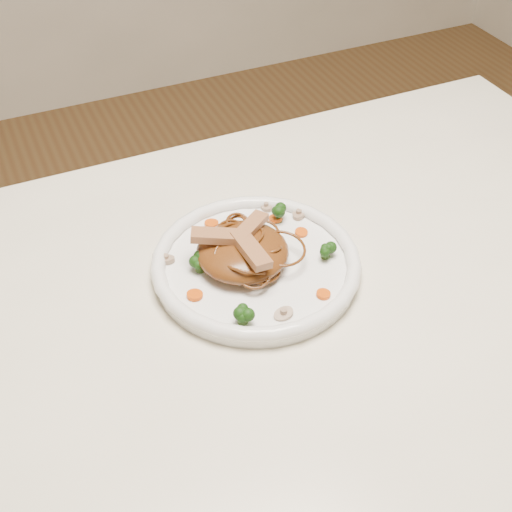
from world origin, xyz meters
name	(u,v)px	position (x,y,z in m)	size (l,w,h in m)	color
table	(300,338)	(0.00, 0.00, 0.65)	(1.20, 0.80, 0.75)	white
plate	(256,268)	(-0.04, 0.06, 0.76)	(0.28, 0.28, 0.02)	white
noodle_mound	(242,251)	(-0.06, 0.07, 0.79)	(0.12, 0.12, 0.04)	brown
chicken_a	(251,226)	(-0.04, 0.08, 0.81)	(0.07, 0.02, 0.01)	#AB7A50
chicken_b	(220,236)	(-0.09, 0.08, 0.81)	(0.08, 0.02, 0.01)	#AB7A50
chicken_c	(251,250)	(-0.06, 0.04, 0.81)	(0.08, 0.02, 0.01)	#AB7A50
broccoli_0	(278,212)	(0.02, 0.13, 0.78)	(0.03, 0.03, 0.03)	#1B400D
broccoli_1	(200,262)	(-0.12, 0.07, 0.78)	(0.03, 0.03, 0.03)	#1B400D
broccoli_2	(243,313)	(-0.10, -0.04, 0.78)	(0.03, 0.03, 0.03)	#1B400D
broccoli_3	(326,249)	(0.05, 0.03, 0.78)	(0.03, 0.03, 0.03)	#1B400D
carrot_0	(276,218)	(0.02, 0.13, 0.77)	(0.02, 0.02, 0.01)	#D44C07
carrot_1	(195,295)	(-0.14, 0.03, 0.77)	(0.02, 0.02, 0.01)	#D44C07
carrot_2	(301,233)	(0.04, 0.09, 0.77)	(0.02, 0.02, 0.01)	#D44C07
carrot_3	(211,224)	(-0.07, 0.16, 0.77)	(0.02, 0.02, 0.01)	#D44C07
carrot_4	(323,294)	(0.01, -0.04, 0.77)	(0.02, 0.02, 0.01)	#D44C07
mushroom_0	(284,314)	(-0.05, -0.05, 0.77)	(0.03, 0.03, 0.01)	tan
mushroom_1	(299,214)	(0.05, 0.12, 0.77)	(0.03, 0.03, 0.01)	tan
mushroom_2	(166,259)	(-0.15, 0.11, 0.77)	(0.02, 0.02, 0.01)	tan
mushroom_3	(266,207)	(0.02, 0.16, 0.77)	(0.02, 0.02, 0.01)	tan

